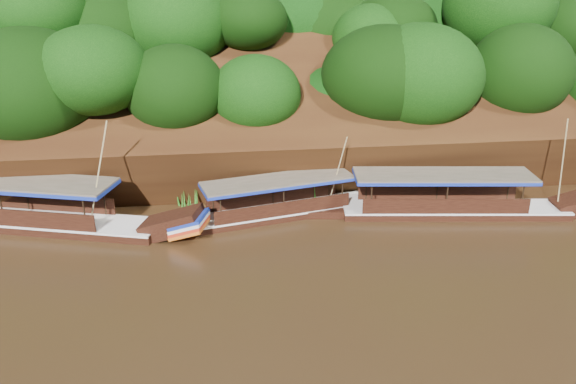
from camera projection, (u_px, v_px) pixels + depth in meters
name	position (u px, v px, depth m)	size (l,w,h in m)	color
ground	(295.00, 283.00, 25.17)	(160.00, 160.00, 0.00)	black
riverbank	(255.00, 118.00, 45.43)	(120.00, 30.06, 19.40)	black
boat_0	(468.00, 205.00, 32.09)	(15.25, 3.96, 6.34)	black
boat_1	(300.00, 205.00, 32.26)	(12.98, 4.68, 5.03)	black
boat_2	(47.00, 218.00, 30.35)	(16.81, 6.94, 6.63)	black
reeds	(242.00, 189.00, 33.45)	(49.83, 2.31, 2.06)	#2C741D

